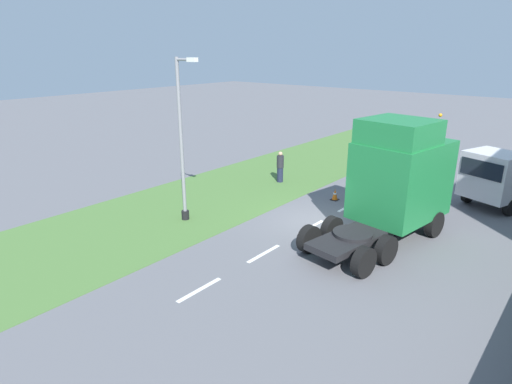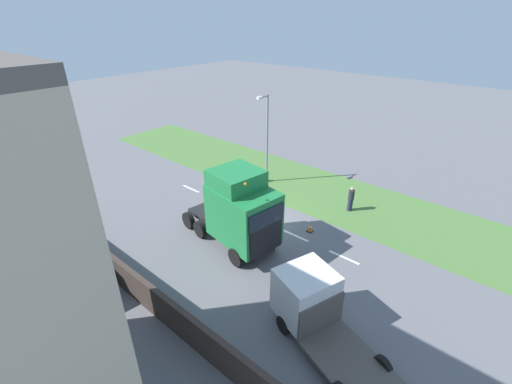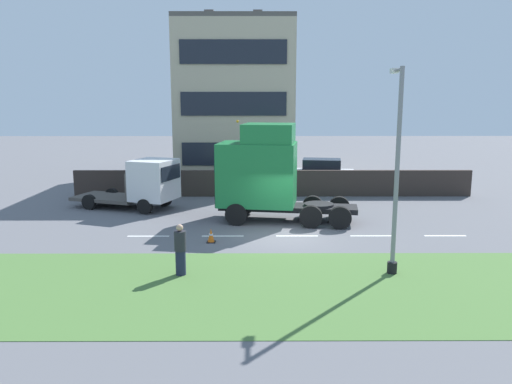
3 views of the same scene
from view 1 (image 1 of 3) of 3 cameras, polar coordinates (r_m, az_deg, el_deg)
ground_plane at (r=18.71m, az=8.53°, el=-3.98°), size 120.00×120.00×0.00m
grass_verge at (r=22.15m, az=-4.80°, el=-0.19°), size 7.00×44.00×0.01m
lane_markings at (r=18.15m, az=7.38°, el=-4.64°), size 0.16×14.60×0.00m
lorry_cab at (r=17.36m, az=18.35°, el=1.66°), size 3.54×6.84×4.80m
flatbed_truck at (r=22.76m, az=29.56°, el=1.63°), size 3.97×6.07×2.68m
lamp_post at (r=18.04m, az=-9.72°, el=5.59°), size 1.28×0.33×6.81m
pedestrian at (r=23.81m, az=3.24°, el=3.31°), size 0.39×0.39×1.74m
traffic_cone_lead at (r=21.43m, az=10.48°, el=-0.32°), size 0.36×0.36×0.58m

